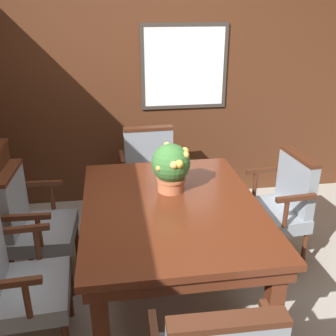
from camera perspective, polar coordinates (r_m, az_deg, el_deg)
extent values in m
plane|color=#A39E93|center=(2.94, 0.66, -20.78)|extent=(14.00, 14.00, 0.00)
cube|color=#4C2816|center=(4.11, -3.63, 11.54)|extent=(7.20, 0.06, 2.45)
cube|color=white|center=(4.09, 2.37, 14.44)|extent=(0.81, 0.01, 0.78)
cube|color=#38332D|center=(4.05, 2.48, 20.12)|extent=(0.88, 0.02, 0.04)
cube|color=#38332D|center=(4.17, 2.29, 8.92)|extent=(0.88, 0.02, 0.04)
cube|color=#38332D|center=(4.03, -3.74, 14.29)|extent=(0.04, 0.02, 0.78)
cube|color=#38332D|center=(4.19, 8.28, 14.43)|extent=(0.03, 0.02, 0.78)
cube|color=#562614|center=(2.35, -9.61, -22.58)|extent=(0.09, 0.09, 0.73)
cube|color=#562614|center=(2.51, 14.89, -19.76)|extent=(0.09, 0.09, 0.73)
cube|color=#562614|center=(3.42, -9.51, -6.62)|extent=(0.09, 0.09, 0.73)
cube|color=#562614|center=(3.52, 6.67, -5.49)|extent=(0.09, 0.09, 0.73)
cube|color=#562614|center=(2.71, 0.48, -6.89)|extent=(1.13, 1.47, 0.09)
cube|color=#562614|center=(2.68, 0.48, -5.64)|extent=(1.19, 1.53, 0.04)
cube|color=#472314|center=(1.60, 8.76, -21.18)|extent=(0.47, 0.10, 0.03)
cylinder|color=#472314|center=(2.05, 14.11, -22.48)|extent=(0.04, 0.04, 0.23)
cube|color=#472314|center=(1.93, 15.22, -21.42)|extent=(0.04, 0.32, 0.04)
cylinder|color=#472314|center=(2.91, -14.15, -17.36)|extent=(0.04, 0.04, 0.37)
cylinder|color=#472314|center=(2.97, -22.17, -17.64)|extent=(0.04, 0.04, 0.37)
cube|color=gray|center=(2.61, -19.33, -16.72)|extent=(0.48, 0.54, 0.11)
cylinder|color=#472314|center=(2.30, -19.78, -17.54)|extent=(0.04, 0.04, 0.23)
cube|color=#472314|center=(2.24, -21.98, -15.28)|extent=(0.32, 0.05, 0.04)
cylinder|color=#472314|center=(2.72, -18.46, -10.36)|extent=(0.04, 0.04, 0.23)
cube|color=#472314|center=(2.67, -20.24, -8.33)|extent=(0.32, 0.05, 0.04)
cylinder|color=#472314|center=(3.68, -5.40, -7.38)|extent=(0.04, 0.04, 0.37)
cylinder|color=#472314|center=(3.74, 1.57, -6.75)|extent=(0.04, 0.04, 0.37)
cylinder|color=#472314|center=(4.03, -5.97, -4.56)|extent=(0.04, 0.04, 0.37)
cylinder|color=#472314|center=(4.08, 0.39, -4.04)|extent=(0.04, 0.04, 0.37)
cube|color=gray|center=(3.77, -2.41, -2.44)|extent=(0.53, 0.48, 0.11)
cube|color=gray|center=(3.83, -2.89, 2.42)|extent=(0.47, 0.10, 0.43)
cube|color=#472314|center=(3.76, -2.96, 5.73)|extent=(0.47, 0.11, 0.03)
cylinder|color=#472314|center=(3.64, -6.51, -0.55)|extent=(0.04, 0.04, 0.23)
cube|color=#472314|center=(3.66, -6.68, 1.55)|extent=(0.05, 0.32, 0.04)
cylinder|color=#472314|center=(3.71, 1.69, 0.06)|extent=(0.04, 0.04, 0.23)
cube|color=#472314|center=(3.73, 1.48, 2.12)|extent=(0.05, 0.32, 0.04)
cylinder|color=#472314|center=(3.08, -14.01, -14.86)|extent=(0.04, 0.04, 0.37)
cylinder|color=#472314|center=(3.44, -13.08, -10.26)|extent=(0.04, 0.04, 0.37)
cylinder|color=#472314|center=(3.16, -21.39, -14.75)|extent=(0.04, 0.04, 0.37)
cylinder|color=#472314|center=(3.52, -19.60, -10.30)|extent=(0.04, 0.04, 0.37)
cube|color=gray|center=(3.16, -17.52, -8.91)|extent=(0.48, 0.53, 0.11)
cube|color=gray|center=(3.08, -21.55, -4.60)|extent=(0.10, 0.48, 0.43)
cube|color=#472314|center=(2.99, -22.19, -0.65)|extent=(0.11, 0.48, 0.03)
cylinder|color=#472314|center=(2.85, -18.20, -8.75)|extent=(0.04, 0.04, 0.23)
cube|color=#472314|center=(2.81, -19.87, -6.72)|extent=(0.32, 0.05, 0.04)
cylinder|color=#472314|center=(3.30, -16.46, -3.95)|extent=(0.04, 0.04, 0.23)
cube|color=#472314|center=(3.27, -17.87, -2.15)|extent=(0.32, 0.05, 0.04)
cylinder|color=#472314|center=(3.56, 9.80, -8.72)|extent=(0.04, 0.04, 0.37)
cylinder|color=#472314|center=(3.23, 12.95, -12.75)|extent=(0.04, 0.04, 0.37)
cylinder|color=#472314|center=(3.73, 15.50, -7.78)|extent=(0.04, 0.04, 0.37)
cylinder|color=#472314|center=(3.40, 19.10, -11.46)|extent=(0.04, 0.04, 0.37)
cube|color=gray|center=(3.35, 14.72, -6.66)|extent=(0.50, 0.55, 0.11)
cube|color=gray|center=(3.32, 18.07, -2.10)|extent=(0.12, 0.48, 0.43)
cube|color=#472314|center=(3.23, 18.57, 1.63)|extent=(0.13, 0.48, 0.03)
cylinder|color=#472314|center=(3.47, 12.51, -2.20)|extent=(0.04, 0.04, 0.23)
cube|color=#472314|center=(3.45, 13.70, -0.32)|extent=(0.32, 0.06, 0.04)
cylinder|color=#472314|center=(3.05, 16.73, -6.29)|extent=(0.04, 0.04, 0.23)
cube|color=#472314|center=(3.03, 18.11, -4.17)|extent=(0.32, 0.06, 0.04)
cylinder|color=#B2603D|center=(2.83, 0.41, -2.30)|extent=(0.19, 0.19, 0.10)
cylinder|color=#B2603D|center=(2.81, 0.41, -1.54)|extent=(0.21, 0.21, 0.02)
sphere|color=#387033|center=(2.76, 0.42, 0.73)|extent=(0.28, 0.28, 0.28)
sphere|color=gold|center=(2.67, -1.38, -0.05)|extent=(0.04, 0.04, 0.04)
sphere|color=gold|center=(2.65, 1.62, 0.59)|extent=(0.06, 0.06, 0.06)
sphere|color=gold|center=(2.70, 2.57, 1.88)|extent=(0.05, 0.05, 0.05)
sphere|color=#E8B658|center=(2.63, 0.86, 0.44)|extent=(0.05, 0.05, 0.05)
sphere|color=#D8AE56|center=(2.83, -1.76, 1.66)|extent=(0.05, 0.05, 0.05)
sphere|color=#E2B64F|center=(2.75, 2.48, 2.48)|extent=(0.05, 0.05, 0.05)
sphere|color=#DDC04B|center=(2.79, -0.16, 3.33)|extent=(0.05, 0.05, 0.05)
sphere|color=#4C422D|center=(3.63, -21.87, -6.18)|extent=(0.03, 0.03, 0.03)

